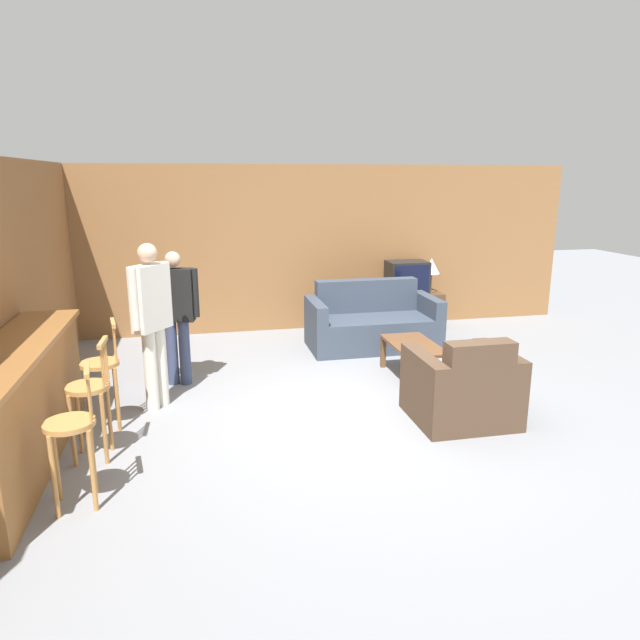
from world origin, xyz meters
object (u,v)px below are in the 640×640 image
bar_chair_mid (90,397)px  person_by_window (176,311)px  tv_unit (406,310)px  table_lamp (431,267)px  coffee_table (413,349)px  armchair_near (463,389)px  person_by_counter (152,317)px  couch_far (372,324)px  bar_chair_near (73,435)px  tv (407,277)px  bar_chair_far (102,372)px

bar_chair_mid → person_by_window: bearing=68.7°
tv_unit → table_lamp: table_lamp is taller
coffee_table → person_by_window: bearing=172.2°
armchair_near → person_by_counter: person_by_counter is taller
bar_chair_mid → person_by_window: person_by_window is taller
coffee_table → person_by_counter: size_ratio=0.57×
couch_far → person_by_window: bearing=-159.4°
armchair_near → coffee_table: bearing=90.7°
bar_chair_near → bar_chair_mid: 0.76m
tv → person_by_counter: 4.59m
couch_far → table_lamp: 1.70m
person_by_counter → bar_chair_near: bearing=-104.3°
armchair_near → person_by_counter: 3.26m
tv_unit → table_lamp: (0.41, 0.00, 0.70)m
bar_chair_near → bar_chair_far: same height
bar_chair_mid → tv_unit: bar_chair_mid is taller
coffee_table → person_by_counter: 3.09m
tv_unit → person_by_window: bearing=-151.7°
bar_chair_near → person_by_window: 2.62m
person_by_counter → tv_unit: bearing=34.6°
coffee_table → table_lamp: 2.66m
couch_far → tv_unit: (0.86, 0.90, -0.04)m
bar_chair_near → table_lamp: size_ratio=1.95×
couch_far → tv: (0.86, 0.90, 0.51)m
bar_chair_near → bar_chair_mid: (0.00, 0.76, 0.00)m
person_by_counter → coffee_table: bearing=5.7°
tv → person_by_window: person_by_window is taller
bar_chair_far → couch_far: bearing=32.1°
bar_chair_mid → bar_chair_far: bearing=90.0°
tv → table_lamp: bearing=0.4°
bar_chair_mid → armchair_near: bearing=1.0°
armchair_near → coffee_table: (-0.02, 1.31, 0.03)m
bar_chair_far → person_by_counter: person_by_counter is taller
bar_chair_mid → table_lamp: bearing=38.3°
coffee_table → tv_unit: size_ratio=0.88×
tv → person_by_window: (-3.56, -1.92, 0.06)m
bar_chair_mid → person_by_counter: size_ratio=0.61×
bar_chair_near → table_lamp: bearing=43.6°
bar_chair_far → table_lamp: 5.57m
bar_chair_far → tv: bearing=35.5°
bar_chair_near → tv_unit: (4.25, 4.44, -0.28)m
tv → person_by_counter: bearing=-145.4°
armchair_near → bar_chair_near: bearing=-166.8°
bar_chair_far → armchair_near: bar_chair_far is taller
bar_chair_mid → couch_far: size_ratio=0.58×
bar_chair_far → coffee_table: (3.48, 0.72, -0.20)m
bar_chair_mid → tv: tv is taller
bar_chair_near → armchair_near: bar_chair_near is taller
tv → table_lamp: table_lamp is taller
armchair_near → person_by_window: size_ratio=0.61×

